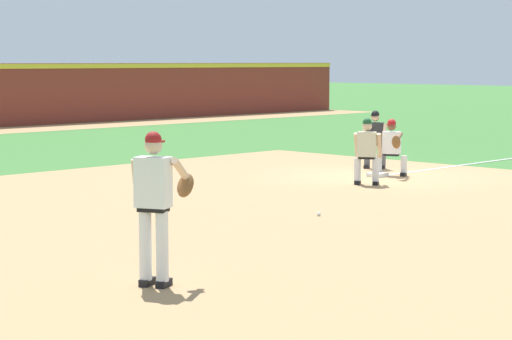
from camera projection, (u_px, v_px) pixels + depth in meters
ground_plane at (377, 177)px, 23.24m from camera, size 160.00×160.00×0.00m
infield_dirt_patch at (302, 214)px, 17.56m from camera, size 18.00×18.00×0.01m
first_base_bag at (377, 175)px, 23.24m from camera, size 0.38×0.38×0.09m
baseball at (319, 214)px, 17.32m from camera, size 0.07×0.07×0.07m
pitcher at (156, 199)px, 11.80m from camera, size 0.83×0.59×1.86m
first_baseman at (392, 145)px, 23.32m from camera, size 0.84×0.98×1.34m
baserunner at (367, 149)px, 21.63m from camera, size 0.62×0.67×1.46m
umpire at (375, 137)px, 24.92m from camera, size 0.61×0.67×1.46m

